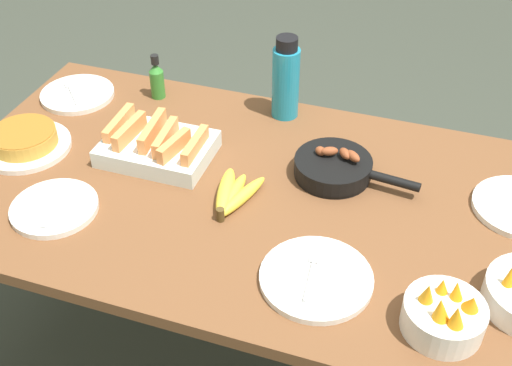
# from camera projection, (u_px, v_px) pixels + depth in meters

# --- Properties ---
(ground_plane) EXTENTS (14.00, 14.00, 0.00)m
(ground_plane) POSITION_uv_depth(u_px,v_px,m) (256.00, 362.00, 2.12)
(ground_plane) COLOR #383D33
(dining_table) EXTENTS (1.66, 0.91, 0.73)m
(dining_table) POSITION_uv_depth(u_px,v_px,m) (256.00, 219.00, 1.72)
(dining_table) COLOR brown
(dining_table) RESTS_ON ground_plane
(banana_bunch) EXTENTS (0.13, 0.19, 0.04)m
(banana_bunch) POSITION_uv_depth(u_px,v_px,m) (232.00, 195.00, 1.62)
(banana_bunch) COLOR yellow
(banana_bunch) RESTS_ON dining_table
(melon_tray) EXTENTS (0.30, 0.21, 0.10)m
(melon_tray) POSITION_uv_depth(u_px,v_px,m) (157.00, 146.00, 1.76)
(melon_tray) COLOR silver
(melon_tray) RESTS_ON dining_table
(skillet) EXTENTS (0.34, 0.21, 0.08)m
(skillet) POSITION_uv_depth(u_px,v_px,m) (335.00, 167.00, 1.69)
(skillet) COLOR black
(skillet) RESTS_ON dining_table
(frittata_plate_center) EXTENTS (0.25, 0.25, 0.06)m
(frittata_plate_center) POSITION_uv_depth(u_px,v_px,m) (25.00, 141.00, 1.79)
(frittata_plate_center) COLOR silver
(frittata_plate_center) RESTS_ON dining_table
(empty_plate_near_front) EXTENTS (0.25, 0.25, 0.02)m
(empty_plate_near_front) POSITION_uv_depth(u_px,v_px,m) (316.00, 278.00, 1.42)
(empty_plate_near_front) COLOR silver
(empty_plate_near_front) RESTS_ON dining_table
(empty_plate_far_right) EXTENTS (0.23, 0.23, 0.02)m
(empty_plate_far_right) POSITION_uv_depth(u_px,v_px,m) (77.00, 94.00, 2.02)
(empty_plate_far_right) COLOR silver
(empty_plate_far_right) RESTS_ON dining_table
(empty_plate_mid_edge) EXTENTS (0.22, 0.22, 0.02)m
(empty_plate_mid_edge) POSITION_uv_depth(u_px,v_px,m) (54.00, 208.00, 1.60)
(empty_plate_mid_edge) COLOR silver
(empty_plate_mid_edge) RESTS_ON dining_table
(fruit_bowl_mango) EXTENTS (0.17, 0.17, 0.12)m
(fruit_bowl_mango) POSITION_uv_depth(u_px,v_px,m) (444.00, 315.00, 1.29)
(fruit_bowl_mango) COLOR silver
(fruit_bowl_mango) RESTS_ON dining_table
(water_bottle) EXTENTS (0.08, 0.08, 0.25)m
(water_bottle) POSITION_uv_depth(u_px,v_px,m) (286.00, 79.00, 1.87)
(water_bottle) COLOR teal
(water_bottle) RESTS_ON dining_table
(hot_sauce_bottle) EXTENTS (0.04, 0.04, 0.14)m
(hot_sauce_bottle) POSITION_uv_depth(u_px,v_px,m) (157.00, 79.00, 1.99)
(hot_sauce_bottle) COLOR #337F2D
(hot_sauce_bottle) RESTS_ON dining_table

